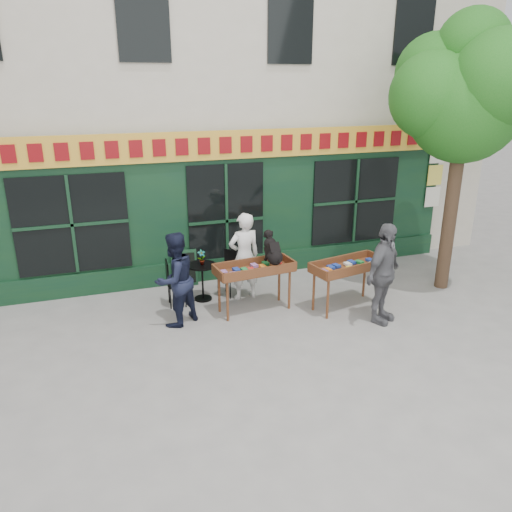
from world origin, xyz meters
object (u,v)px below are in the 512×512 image
object	(u,v)px
woman	(244,256)
bistro_table	(202,275)
book_cart_center	(254,271)
book_cart_right	(348,268)
man_left	(175,280)
dog	(273,247)
man_right	(383,274)

from	to	relation	value
woman	bistro_table	distance (m)	0.93
book_cart_center	woman	size ratio (longest dim) A/B	0.86
woman	book_cart_right	xyz separation A→B (m)	(1.77, -1.10, -0.08)
woman	man_left	xyz separation A→B (m)	(-1.54, -0.72, -0.03)
book_cart_right	man_left	world-z (taller)	man_left
book_cart_right	man_left	distance (m)	3.34
bistro_table	book_cart_right	bearing A→B (deg)	-25.99
dog	bistro_table	distance (m)	1.66
woman	man_right	world-z (taller)	man_right
woman	dog	bearing A→B (deg)	110.89
book_cart_center	woman	bearing A→B (deg)	84.32
book_cart_center	dog	xyz separation A→B (m)	(0.35, -0.05, 0.47)
bistro_table	man_left	xyz separation A→B (m)	(-0.70, -0.90, 0.34)
woman	bistro_table	xyz separation A→B (m)	(-0.84, 0.18, -0.36)
man_right	bistro_table	world-z (taller)	man_right
book_cart_center	man_right	xyz separation A→B (m)	(2.07, -1.20, 0.13)
dog	man_left	xyz separation A→B (m)	(-1.89, -0.02, -0.41)
book_cart_right	bistro_table	distance (m)	2.92
bistro_table	man_left	bearing A→B (deg)	-127.87
man_left	dog	bearing A→B (deg)	149.04
dog	man_right	size ratio (longest dim) A/B	0.32
book_cart_right	man_left	size ratio (longest dim) A/B	0.91
dog	bistro_table	bearing A→B (deg)	138.03
dog	woman	size ratio (longest dim) A/B	0.33
book_cart_right	dog	bearing A→B (deg)	152.68
woman	bistro_table	size ratio (longest dim) A/B	2.39
book_cart_center	dog	world-z (taller)	dog
man_right	man_left	distance (m)	3.79
book_cart_center	man_right	world-z (taller)	man_right
dog	man_left	bearing A→B (deg)	175.07
bistro_table	woman	bearing A→B (deg)	-11.76
book_cart_center	bistro_table	bearing A→B (deg)	129.90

